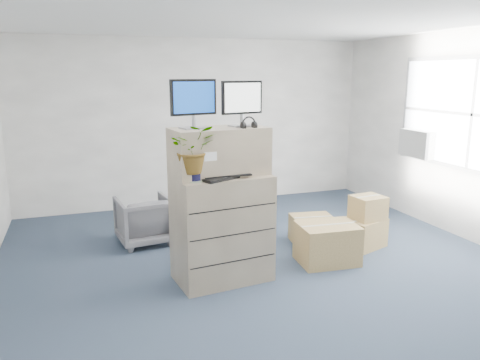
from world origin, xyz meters
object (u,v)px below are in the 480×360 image
at_px(monitor_left, 194,101).
at_px(office_chair, 144,218).
at_px(monitor_right, 242,101).
at_px(potted_plant, 193,155).
at_px(keyboard, 224,177).
at_px(water_bottle, 226,160).
at_px(filing_cabinet_lower, 222,228).

bearing_deg(monitor_left, office_chair, 92.24).
distance_m(monitor_right, potted_plant, 0.82).
xyz_separation_m(keyboard, office_chair, (-0.64, 1.54, -0.84)).
height_order(monitor_right, water_bottle, monitor_right).
relative_size(keyboard, office_chair, 0.82).
bearing_deg(potted_plant, office_chair, 101.00).
distance_m(potted_plant, office_chair, 1.95).
relative_size(filing_cabinet_lower, monitor_left, 2.35).
bearing_deg(keyboard, filing_cabinet_lower, 60.02).
height_order(monitor_left, water_bottle, monitor_left).
bearing_deg(monitor_left, potted_plant, -120.72).
bearing_deg(filing_cabinet_lower, keyboard, -101.09).
xyz_separation_m(filing_cabinet_lower, water_bottle, (0.06, 0.02, 0.75)).
relative_size(monitor_right, potted_plant, 0.89).
relative_size(filing_cabinet_lower, water_bottle, 3.62).
xyz_separation_m(monitor_right, potted_plant, (-0.60, -0.24, -0.51)).
xyz_separation_m(water_bottle, office_chair, (-0.70, 1.40, -0.98)).
height_order(water_bottle, office_chair, water_bottle).
relative_size(water_bottle, potted_plant, 0.60).
relative_size(monitor_left, monitor_right, 1.04).
bearing_deg(filing_cabinet_lower, water_bottle, 14.16).
xyz_separation_m(filing_cabinet_lower, monitor_left, (-0.27, 0.04, 1.36)).
distance_m(monitor_left, keyboard, 0.83).
bearing_deg(keyboard, monitor_right, 10.99).
relative_size(monitor_right, water_bottle, 1.48).
relative_size(monitor_left, potted_plant, 0.93).
height_order(monitor_right, keyboard, monitor_right).
xyz_separation_m(monitor_left, office_chair, (-0.37, 1.38, -1.60)).
relative_size(keyboard, water_bottle, 1.77).
relative_size(water_bottle, office_chair, 0.47).
bearing_deg(potted_plant, filing_cabinet_lower, 25.44).
distance_m(monitor_right, water_bottle, 0.64).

